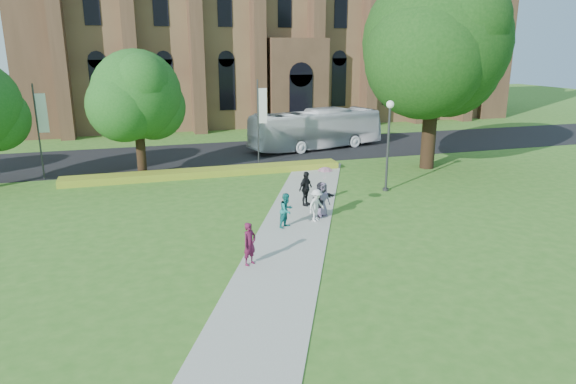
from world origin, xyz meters
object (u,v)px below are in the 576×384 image
object	(u,v)px
large_tree	(436,43)
tour_coach	(316,129)
streetlamp	(389,135)
pedestrian_0	(250,244)

from	to	relation	value
large_tree	tour_coach	distance (m)	12.19
large_tree	tour_coach	size ratio (longest dim) A/B	1.14
streetlamp	tour_coach	world-z (taller)	streetlamp
streetlamp	large_tree	size ratio (longest dim) A/B	0.40
streetlamp	pedestrian_0	xyz separation A→B (m)	(-10.03, -8.10, -2.41)
large_tree	tour_coach	bearing A→B (deg)	119.03
streetlamp	pedestrian_0	world-z (taller)	streetlamp
streetlamp	pedestrian_0	size ratio (longest dim) A/B	3.11
tour_coach	pedestrian_0	bearing A→B (deg)	140.78
large_tree	tour_coach	xyz separation A→B (m)	(-4.93, 8.89, -6.74)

